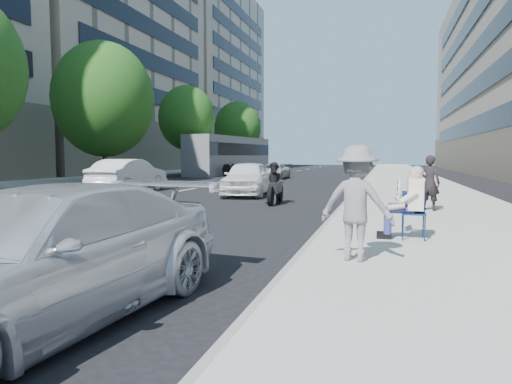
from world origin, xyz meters
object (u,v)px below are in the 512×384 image
(seated_protester, at_px, (407,199))
(white_sedan_mid, at_px, (129,175))
(white_sedan_near, at_px, (247,178))
(jogger, at_px, (357,203))
(parked_sedan, at_px, (40,256))
(pedestrian_woman, at_px, (430,183))
(white_sedan_far, at_px, (273,171))
(motorcycle, at_px, (275,185))
(bus, at_px, (230,156))

(seated_protester, xyz_separation_m, white_sedan_mid, (-11.63, 9.89, -0.13))
(white_sedan_near, relative_size, white_sedan_mid, 0.93)
(jogger, relative_size, parked_sedan, 0.35)
(jogger, relative_size, pedestrian_woman, 1.08)
(seated_protester, bearing_deg, pedestrian_woman, 80.39)
(white_sedan_mid, relative_size, white_sedan_far, 1.16)
(parked_sedan, distance_m, white_sedan_near, 14.63)
(jogger, distance_m, white_sedan_mid, 16.08)
(pedestrian_woman, bearing_deg, motorcycle, 5.08)
(seated_protester, relative_size, white_sedan_far, 0.34)
(white_sedan_near, distance_m, white_sedan_mid, 5.77)
(seated_protester, distance_m, bus, 32.53)
(white_sedan_far, bearing_deg, white_sedan_mid, -104.64)
(jogger, bearing_deg, white_sedan_far, -61.24)
(jogger, relative_size, white_sedan_near, 0.39)
(seated_protester, height_order, bus, bus)
(white_sedan_far, xyz_separation_m, motorcycle, (4.06, -16.59, 0.10))
(seated_protester, bearing_deg, motorcycle, 121.38)
(white_sedan_near, bearing_deg, parked_sedan, -87.65)
(seated_protester, bearing_deg, parked_sedan, -125.90)
(seated_protester, xyz_separation_m, bus, (-13.51, 29.58, 0.76))
(white_sedan_mid, bearing_deg, white_sedan_near, 176.09)
(motorcycle, xyz_separation_m, bus, (-9.54, 23.08, 1.00))
(jogger, relative_size, white_sedan_far, 0.42)
(white_sedan_near, xyz_separation_m, white_sedan_far, (-2.16, 13.58, -0.18))
(pedestrian_woman, bearing_deg, jogger, 103.01)
(jogger, height_order, pedestrian_woman, jogger)
(seated_protester, distance_m, white_sedan_mid, 15.27)
(bus, bearing_deg, white_sedan_near, -61.61)
(pedestrian_woman, distance_m, white_sedan_far, 20.44)
(white_sedan_near, bearing_deg, white_sedan_far, 92.36)
(jogger, height_order, parked_sedan, jogger)
(seated_protester, height_order, pedestrian_woman, pedestrian_woman)
(pedestrian_woman, relative_size, white_sedan_far, 0.39)
(parked_sedan, distance_m, white_sedan_far, 28.38)
(seated_protester, relative_size, motorcycle, 0.64)
(bus, bearing_deg, jogger, -60.47)
(white_sedan_near, bearing_deg, jogger, -72.75)
(parked_sedan, bearing_deg, white_sedan_far, 105.24)
(parked_sedan, xyz_separation_m, white_sedan_near, (-2.29, 14.45, 0.05))
(seated_protester, relative_size, white_sedan_near, 0.31)
(seated_protester, relative_size, parked_sedan, 0.28)
(white_sedan_near, bearing_deg, white_sedan_mid, 169.58)
(jogger, distance_m, white_sedan_near, 12.56)
(seated_protester, xyz_separation_m, motorcycle, (-3.97, 6.51, -0.24))
(white_sedan_near, relative_size, motorcycle, 2.06)
(white_sedan_near, bearing_deg, motorcycle, -64.35)
(bus, bearing_deg, seated_protester, -57.91)
(pedestrian_woman, distance_m, white_sedan_near, 8.24)
(seated_protester, height_order, motorcycle, seated_protester)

